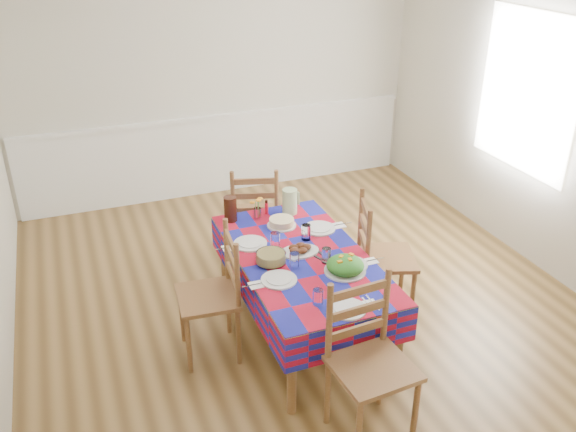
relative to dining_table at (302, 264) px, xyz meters
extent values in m
cube|color=brown|center=(0.15, 0.30, -0.62)|extent=(4.50, 5.00, 0.04)
cube|color=beige|center=(0.15, 2.82, 0.75)|extent=(4.50, 0.04, 2.70)
cube|color=beige|center=(0.15, -2.22, 0.75)|extent=(4.50, 0.04, 2.70)
cube|color=beige|center=(2.42, 0.30, 0.75)|extent=(0.04, 5.00, 2.70)
cube|color=white|center=(0.15, 2.77, 0.30)|extent=(4.41, 0.06, 0.04)
cube|color=white|center=(0.15, 2.79, -0.15)|extent=(4.41, 0.03, 0.90)
plane|color=white|center=(2.38, 0.60, 0.90)|extent=(0.00, 1.40, 1.40)
cylinder|color=brown|center=(-0.39, -0.79, -0.29)|extent=(0.06, 0.06, 0.62)
cylinder|color=brown|center=(0.39, -0.79, -0.29)|extent=(0.06, 0.06, 0.62)
cylinder|color=brown|center=(-0.39, 0.79, -0.29)|extent=(0.06, 0.06, 0.62)
cylinder|color=brown|center=(0.39, 0.79, -0.29)|extent=(0.06, 0.06, 0.62)
cube|color=brown|center=(0.00, 0.00, 0.04)|extent=(0.88, 1.68, 0.04)
cube|color=maroon|center=(0.00, 0.00, 0.07)|extent=(0.92, 1.71, 0.01)
cube|color=maroon|center=(-0.46, 0.00, -0.07)|extent=(0.01, 1.71, 0.26)
cube|color=maroon|center=(0.46, 0.00, -0.07)|extent=(0.01, 1.71, 0.26)
cube|color=maroon|center=(0.00, -0.86, -0.07)|extent=(0.92, 0.01, 0.26)
cube|color=maroon|center=(0.00, 0.86, -0.07)|extent=(0.92, 0.01, 0.26)
cylinder|color=silver|center=(0.01, -0.73, 0.08)|extent=(0.25, 0.25, 0.01)
cylinder|color=silver|center=(0.01, -0.73, 0.09)|extent=(0.17, 0.17, 0.01)
cylinder|color=white|center=(-0.14, -0.62, 0.13)|extent=(0.07, 0.07, 0.12)
cube|color=white|center=(0.18, -0.73, 0.08)|extent=(0.09, 0.09, 0.01)
cube|color=silver|center=(0.16, -0.73, 0.08)|extent=(0.01, 0.16, 0.00)
cube|color=silver|center=(0.20, -0.73, 0.08)|extent=(0.01, 0.18, 0.00)
cylinder|color=silver|center=(-0.27, -0.25, 0.08)|extent=(0.25, 0.25, 0.01)
cylinder|color=silver|center=(-0.27, -0.25, 0.09)|extent=(0.18, 0.18, 0.01)
cylinder|color=white|center=(-0.12, -0.14, 0.13)|extent=(0.07, 0.07, 0.12)
cube|color=white|center=(-0.44, -0.25, 0.08)|extent=(0.09, 0.09, 0.01)
cube|color=silver|center=(-0.46, -0.25, 0.08)|extent=(0.16, 0.01, 0.00)
cube|color=silver|center=(-0.42, -0.25, 0.08)|extent=(0.19, 0.01, 0.00)
cylinder|color=silver|center=(-0.30, 0.30, 0.08)|extent=(0.26, 0.26, 0.01)
cylinder|color=silver|center=(-0.30, 0.30, 0.09)|extent=(0.18, 0.18, 0.01)
cylinder|color=white|center=(-0.14, 0.19, 0.13)|extent=(0.07, 0.07, 0.12)
cube|color=white|center=(-0.47, 0.30, 0.08)|extent=(0.10, 0.10, 0.01)
cube|color=silver|center=(-0.49, 0.30, 0.08)|extent=(0.16, 0.01, 0.00)
cube|color=silver|center=(-0.45, 0.30, 0.08)|extent=(0.19, 0.01, 0.00)
cylinder|color=silver|center=(0.28, -0.25, 0.08)|extent=(0.24, 0.24, 0.01)
cylinder|color=silver|center=(0.28, -0.25, 0.09)|extent=(0.17, 0.17, 0.01)
cylinder|color=white|center=(0.13, -0.15, 0.13)|extent=(0.07, 0.07, 0.11)
cube|color=white|center=(0.44, -0.25, 0.07)|extent=(0.09, 0.09, 0.01)
cube|color=silver|center=(0.42, -0.25, 0.08)|extent=(0.15, 0.01, 0.00)
cube|color=silver|center=(0.45, -0.25, 0.08)|extent=(0.18, 0.01, 0.00)
cylinder|color=silver|center=(0.29, 0.33, 0.08)|extent=(0.26, 0.26, 0.01)
cylinder|color=silver|center=(0.29, 0.33, 0.09)|extent=(0.18, 0.18, 0.01)
cylinder|color=white|center=(0.12, 0.22, 0.13)|extent=(0.07, 0.07, 0.12)
cube|color=white|center=(0.46, 0.33, 0.08)|extent=(0.10, 0.10, 0.01)
cube|color=silver|center=(0.44, 0.33, 0.08)|extent=(0.16, 0.01, 0.00)
cube|color=silver|center=(0.48, 0.33, 0.08)|extent=(0.19, 0.01, 0.00)
ellipsoid|color=silver|center=(0.00, 0.05, 0.08)|extent=(0.29, 0.21, 0.01)
ellipsoid|color=black|center=(0.05, 0.05, 0.11)|extent=(0.08, 0.07, 0.04)
ellipsoid|color=black|center=(0.02, 0.09, 0.11)|extent=(0.08, 0.07, 0.04)
ellipsoid|color=black|center=(-0.04, 0.08, 0.11)|extent=(0.08, 0.07, 0.04)
ellipsoid|color=black|center=(-0.04, 0.03, 0.11)|extent=(0.08, 0.07, 0.04)
ellipsoid|color=black|center=(0.01, 0.01, 0.11)|extent=(0.08, 0.07, 0.04)
cylinder|color=silver|center=(0.20, -0.31, 0.08)|extent=(0.29, 0.29, 0.01)
ellipsoid|color=#174D13|center=(0.20, -0.31, 0.13)|extent=(0.27, 0.27, 0.12)
cube|color=orange|center=(0.14, -0.34, 0.18)|extent=(0.03, 0.02, 0.01)
cube|color=orange|center=(0.18, -0.28, 0.18)|extent=(0.04, 0.04, 0.01)
cube|color=orange|center=(0.22, -0.34, 0.18)|extent=(0.03, 0.04, 0.01)
cube|color=orange|center=(0.26, -0.28, 0.18)|extent=(0.04, 0.04, 0.01)
cylinder|color=white|center=(-0.24, -0.01, 0.11)|extent=(0.22, 0.22, 0.08)
cylinder|color=#CFC06E|center=(-0.24, -0.01, 0.11)|extent=(0.20, 0.20, 0.07)
cylinder|color=silver|center=(0.03, 0.49, 0.08)|extent=(0.24, 0.24, 0.01)
cylinder|color=beige|center=(0.03, 0.49, 0.11)|extent=(0.20, 0.20, 0.05)
cube|color=black|center=(0.10, -0.08, 0.08)|extent=(0.12, 0.28, 0.01)
cube|color=black|center=(0.15, -0.06, 0.08)|extent=(0.06, 0.29, 0.01)
cylinder|color=white|center=(-0.11, 0.68, 0.12)|extent=(0.06, 0.06, 0.10)
cylinder|color=#327527|center=(-0.13, 0.68, 0.16)|extent=(0.01, 0.01, 0.14)
ellipsoid|color=orange|center=(-0.16, 0.68, 0.23)|extent=(0.05, 0.05, 0.02)
cylinder|color=#327527|center=(-0.10, 0.69, 0.16)|extent=(0.01, 0.01, 0.14)
ellipsoid|color=orange|center=(-0.08, 0.70, 0.24)|extent=(0.05, 0.05, 0.02)
cylinder|color=#327527|center=(-0.11, 0.67, 0.16)|extent=(0.01, 0.01, 0.14)
ellipsoid|color=orange|center=(-0.11, 0.65, 0.26)|extent=(0.05, 0.05, 0.02)
cylinder|color=red|center=(-0.01, 0.75, 0.13)|extent=(0.03, 0.03, 0.12)
cylinder|color=#AEC88D|center=(0.17, 0.69, 0.18)|extent=(0.12, 0.12, 0.21)
cylinder|color=black|center=(-0.33, 0.74, 0.18)|extent=(0.10, 0.10, 0.21)
cube|color=silver|center=(0.02, -0.80, 0.08)|extent=(0.07, 0.02, 0.02)
cylinder|color=brown|center=(0.21, -1.29, -0.35)|extent=(0.04, 0.04, 0.49)
cylinder|color=brown|center=(-0.21, -0.95, -0.35)|extent=(0.04, 0.04, 0.49)
cylinder|color=brown|center=(0.18, -0.92, -0.35)|extent=(0.04, 0.04, 0.49)
cube|color=brown|center=(0.00, -1.12, -0.09)|extent=(0.49, 0.47, 0.03)
cylinder|color=brown|center=(-0.21, -0.94, 0.17)|extent=(0.04, 0.04, 0.55)
cylinder|color=brown|center=(0.18, -0.91, 0.17)|extent=(0.04, 0.04, 0.55)
cube|color=brown|center=(-0.01, -0.92, 0.06)|extent=(0.40, 0.05, 0.05)
cube|color=brown|center=(-0.01, -0.92, 0.20)|extent=(0.40, 0.05, 0.05)
cube|color=brown|center=(-0.01, -0.92, 0.35)|extent=(0.40, 0.05, 0.05)
cylinder|color=brown|center=(0.23, 1.24, -0.36)|extent=(0.04, 0.04, 0.47)
cylinder|color=brown|center=(-0.13, 1.34, -0.36)|extent=(0.04, 0.04, 0.47)
cylinder|color=brown|center=(0.13, 0.90, -0.36)|extent=(0.04, 0.04, 0.47)
cylinder|color=brown|center=(-0.23, 1.00, -0.36)|extent=(0.04, 0.04, 0.47)
cube|color=brown|center=(0.00, 1.12, -0.12)|extent=(0.53, 0.52, 0.03)
cylinder|color=brown|center=(0.13, 0.89, 0.13)|extent=(0.04, 0.04, 0.52)
cylinder|color=brown|center=(-0.23, 0.99, 0.13)|extent=(0.04, 0.04, 0.52)
cube|color=brown|center=(-0.05, 0.94, 0.02)|extent=(0.36, 0.12, 0.05)
cube|color=brown|center=(-0.05, 0.94, 0.16)|extent=(0.36, 0.12, 0.05)
cube|color=brown|center=(-0.05, 0.94, 0.29)|extent=(0.36, 0.12, 0.05)
cylinder|color=brown|center=(-0.88, 0.20, -0.36)|extent=(0.04, 0.04, 0.47)
cylinder|color=brown|center=(-0.92, -0.17, -0.36)|extent=(0.04, 0.04, 0.47)
cylinder|color=brown|center=(-0.53, 0.17, -0.36)|extent=(0.04, 0.04, 0.47)
cylinder|color=brown|center=(-0.56, -0.20, -0.36)|extent=(0.04, 0.04, 0.47)
cube|color=brown|center=(-0.72, 0.00, -0.11)|extent=(0.45, 0.47, 0.03)
cylinder|color=brown|center=(-0.52, 0.17, 0.13)|extent=(0.04, 0.04, 0.52)
cylinder|color=brown|center=(-0.55, -0.20, 0.13)|extent=(0.04, 0.04, 0.52)
cube|color=brown|center=(-0.54, -0.02, 0.03)|extent=(0.05, 0.37, 0.05)
cube|color=brown|center=(-0.54, -0.02, 0.16)|extent=(0.05, 0.37, 0.05)
cube|color=brown|center=(-0.54, -0.02, 0.30)|extent=(0.05, 0.37, 0.05)
cylinder|color=brown|center=(0.83, -0.24, -0.36)|extent=(0.04, 0.04, 0.48)
cylinder|color=brown|center=(0.96, 0.12, -0.36)|extent=(0.04, 0.04, 0.48)
cylinder|color=brown|center=(0.49, -0.12, -0.36)|extent=(0.04, 0.04, 0.48)
cylinder|color=brown|center=(0.61, 0.24, -0.36)|extent=(0.04, 0.04, 0.48)
cube|color=brown|center=(0.72, 0.00, -0.10)|extent=(0.55, 0.56, 0.03)
cylinder|color=brown|center=(0.48, -0.12, 0.15)|extent=(0.04, 0.04, 0.53)
cylinder|color=brown|center=(0.60, 0.24, 0.15)|extent=(0.04, 0.04, 0.53)
cube|color=brown|center=(0.54, 0.06, 0.04)|extent=(0.14, 0.37, 0.05)
cube|color=brown|center=(0.54, 0.06, 0.18)|extent=(0.14, 0.37, 0.05)
cube|color=brown|center=(0.54, 0.06, 0.32)|extent=(0.14, 0.37, 0.05)
camera|label=1|loc=(-1.48, -3.57, 2.35)|focal=38.00mm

